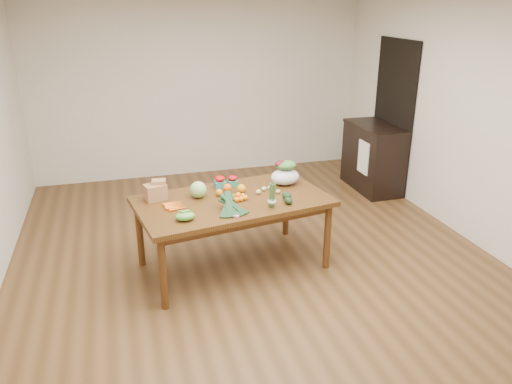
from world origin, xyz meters
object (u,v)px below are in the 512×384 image
object	(u,v)px
paper_bag	(155,191)
cabbage	(198,190)
salad_bag	(285,174)
cabinet	(373,157)
kale_bunch	(232,205)
mandarin_cluster	(238,196)
dining_table	(233,233)
asparagus_bundle	(272,195)

from	to	relation	value
paper_bag	cabbage	bearing A→B (deg)	-8.63
paper_bag	salad_bag	size ratio (longest dim) A/B	0.87
cabbage	salad_bag	xyz separation A→B (m)	(0.95, 0.11, 0.04)
cabinet	kale_bunch	distance (m)	3.26
salad_bag	mandarin_cluster	bearing A→B (deg)	-153.82
cabinet	salad_bag	xyz separation A→B (m)	(-1.83, -1.41, 0.40)
dining_table	cabinet	size ratio (longest dim) A/B	1.82
paper_bag	asparagus_bundle	xyz separation A→B (m)	(1.03, -0.51, 0.03)
salad_bag	cabinet	bearing A→B (deg)	37.64
mandarin_cluster	asparagus_bundle	size ratio (longest dim) A/B	0.72
cabbage	asparagus_bundle	xyz separation A→B (m)	(0.62, -0.44, 0.04)
dining_table	cabinet	world-z (taller)	cabinet
dining_table	asparagus_bundle	xyz separation A→B (m)	(0.31, -0.31, 0.50)
mandarin_cluster	cabbage	bearing A→B (deg)	154.80
cabbage	kale_bunch	xyz separation A→B (m)	(0.23, -0.47, -0.00)
dining_table	kale_bunch	world-z (taller)	kale_bunch
paper_bag	kale_bunch	size ratio (longest dim) A/B	0.67
dining_table	cabinet	bearing A→B (deg)	24.61
dining_table	cabbage	xyz separation A→B (m)	(-0.31, 0.13, 0.46)
dining_table	kale_bunch	xyz separation A→B (m)	(-0.08, -0.34, 0.45)
dining_table	cabbage	size ratio (longest dim) A/B	11.14
kale_bunch	asparagus_bundle	size ratio (longest dim) A/B	1.60
cabinet	mandarin_cluster	size ratio (longest dim) A/B	5.67
cabbage	dining_table	bearing A→B (deg)	-22.51
mandarin_cluster	salad_bag	size ratio (longest dim) A/B	0.59
dining_table	paper_bag	distance (m)	0.89
cabinet	asparagus_bundle	world-z (taller)	asparagus_bundle
paper_bag	kale_bunch	bearing A→B (deg)	-39.89
dining_table	paper_bag	bearing A→B (deg)	155.87
dining_table	asparagus_bundle	distance (m)	0.67
kale_bunch	asparagus_bundle	distance (m)	0.40
cabbage	kale_bunch	distance (m)	0.53
cabinet	asparagus_bundle	xyz separation A→B (m)	(-2.15, -1.97, 0.40)
mandarin_cluster	asparagus_bundle	world-z (taller)	asparagus_bundle
cabinet	paper_bag	distance (m)	3.53
dining_table	kale_bunch	bearing A→B (deg)	-112.88
cabinet	salad_bag	world-z (taller)	salad_bag
cabinet	salad_bag	distance (m)	2.34
kale_bunch	salad_bag	bearing A→B (deg)	30.10
mandarin_cluster	kale_bunch	bearing A→B (deg)	-114.08
mandarin_cluster	cabinet	bearing A→B (deg)	35.13
paper_bag	kale_bunch	xyz separation A→B (m)	(0.64, -0.54, -0.02)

